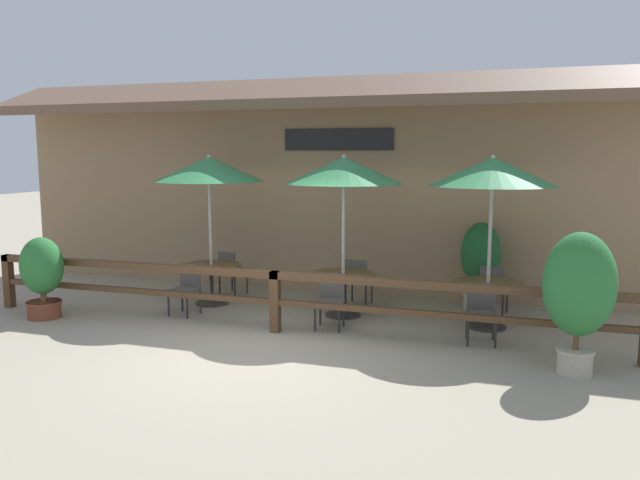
# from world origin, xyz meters

# --- Properties ---
(ground_plane) EXTENTS (60.00, 60.00, 0.00)m
(ground_plane) POSITION_xyz_m (0.00, 0.00, 0.00)
(ground_plane) COLOR #9E937F
(building_facade) EXTENTS (14.28, 1.49, 4.23)m
(building_facade) POSITION_xyz_m (0.00, 4.10, 2.16)
(building_facade) COLOR #997A56
(building_facade) RESTS_ON ground
(patio_railing) EXTENTS (10.40, 0.14, 0.95)m
(patio_railing) POSITION_xyz_m (0.00, 1.05, 0.70)
(patio_railing) COLOR brown
(patio_railing) RESTS_ON ground
(patio_umbrella_near) EXTENTS (1.95, 1.95, 2.71)m
(patio_umbrella_near) POSITION_xyz_m (-1.80, 2.39, 2.45)
(patio_umbrella_near) COLOR #B7B2A8
(patio_umbrella_near) RESTS_ON ground
(dining_table_near) EXTENTS (1.10, 1.10, 0.73)m
(dining_table_near) POSITION_xyz_m (-1.80, 2.39, 0.59)
(dining_table_near) COLOR brown
(dining_table_near) RESTS_ON ground
(chair_near_streetside) EXTENTS (0.46, 0.46, 0.86)m
(chair_near_streetside) POSITION_xyz_m (-1.85, 1.59, 0.48)
(chair_near_streetside) COLOR #514C47
(chair_near_streetside) RESTS_ON ground
(chair_near_wallside) EXTENTS (0.51, 0.51, 0.86)m
(chair_near_wallside) POSITION_xyz_m (-1.79, 3.18, 0.48)
(chair_near_wallside) COLOR #514C47
(chair_near_wallside) RESTS_ON ground
(patio_umbrella_middle) EXTENTS (1.95, 1.95, 2.71)m
(patio_umbrella_middle) POSITION_xyz_m (0.72, 2.32, 2.45)
(patio_umbrella_middle) COLOR #B7B2A8
(patio_umbrella_middle) RESTS_ON ground
(dining_table_middle) EXTENTS (1.10, 1.10, 0.73)m
(dining_table_middle) POSITION_xyz_m (0.72, 2.32, 0.59)
(dining_table_middle) COLOR brown
(dining_table_middle) RESTS_ON ground
(chair_middle_streetside) EXTENTS (0.46, 0.46, 0.86)m
(chair_middle_streetside) POSITION_xyz_m (0.74, 1.53, 0.48)
(chair_middle_streetside) COLOR #514C47
(chair_middle_streetside) RESTS_ON ground
(chair_middle_wallside) EXTENTS (0.44, 0.44, 0.86)m
(chair_middle_wallside) POSITION_xyz_m (0.77, 3.11, 0.48)
(chair_middle_wallside) COLOR #514C47
(chair_middle_wallside) RESTS_ON ground
(patio_umbrella_far) EXTENTS (1.95, 1.95, 2.71)m
(patio_umbrella_far) POSITION_xyz_m (3.09, 2.31, 2.45)
(patio_umbrella_far) COLOR #B7B2A8
(patio_umbrella_far) RESTS_ON ground
(dining_table_far) EXTENTS (1.10, 1.10, 0.73)m
(dining_table_far) POSITION_xyz_m (3.09, 2.31, 0.59)
(dining_table_far) COLOR brown
(dining_table_far) RESTS_ON ground
(chair_far_streetside) EXTENTS (0.47, 0.47, 0.86)m
(chair_far_streetside) POSITION_xyz_m (3.04, 1.49, 0.48)
(chair_far_streetside) COLOR #514C47
(chair_far_streetside) RESTS_ON ground
(chair_far_wallside) EXTENTS (0.48, 0.48, 0.86)m
(chair_far_wallside) POSITION_xyz_m (3.14, 3.13, 0.48)
(chair_far_wallside) COLOR #514C47
(chair_far_wallside) RESTS_ON ground
(potted_plant_entrance_palm) EXTENTS (0.72, 0.65, 1.36)m
(potted_plant_entrance_palm) POSITION_xyz_m (-4.01, 0.64, 0.76)
(potted_plant_entrance_palm) COLOR brown
(potted_plant_entrance_palm) RESTS_ON ground
(potted_plant_corner_fern) EXTENTS (0.87, 0.78, 1.79)m
(potted_plant_corner_fern) POSITION_xyz_m (4.25, 0.50, 1.07)
(potted_plant_corner_fern) COLOR #B7AD99
(potted_plant_corner_fern) RESTS_ON ground
(potted_plant_small_flowering) EXTENTS (0.69, 0.62, 1.54)m
(potted_plant_small_flowering) POSITION_xyz_m (2.89, 3.55, 0.84)
(potted_plant_small_flowering) COLOR #B7AD99
(potted_plant_small_flowering) RESTS_ON ground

